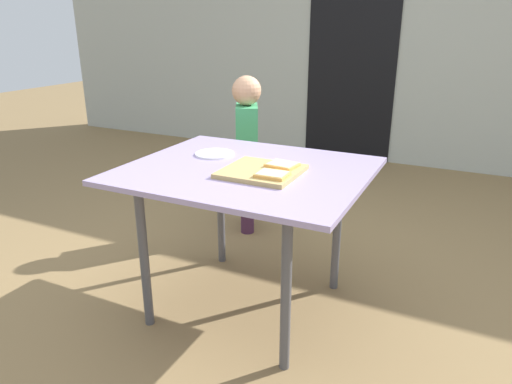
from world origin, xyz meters
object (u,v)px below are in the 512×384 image
(dining_table, at_px, (247,184))
(child_left, at_px, (247,142))
(cutting_board, at_px, (262,171))
(pizza_slice_far_right, at_px, (282,165))
(plate_white_left, at_px, (215,154))
(pizza_slice_near_right, at_px, (272,174))

(dining_table, bearing_deg, child_left, 116.87)
(cutting_board, height_order, child_left, child_left)
(pizza_slice_far_right, height_order, plate_white_left, pizza_slice_far_right)
(pizza_slice_near_right, relative_size, child_left, 0.13)
(pizza_slice_far_right, bearing_deg, plate_white_left, 165.89)
(cutting_board, distance_m, plate_white_left, 0.39)
(dining_table, bearing_deg, pizza_slice_far_right, 10.66)
(plate_white_left, bearing_deg, dining_table, -28.45)
(dining_table, relative_size, child_left, 1.05)
(cutting_board, relative_size, child_left, 0.32)
(dining_table, relative_size, plate_white_left, 5.55)
(pizza_slice_near_right, relative_size, pizza_slice_far_right, 0.93)
(pizza_slice_far_right, height_order, child_left, child_left)
(dining_table, relative_size, pizza_slice_far_right, 7.67)
(cutting_board, xyz_separation_m, pizza_slice_near_right, (0.08, -0.07, 0.02))
(child_left, bearing_deg, dining_table, -63.13)
(cutting_board, distance_m, pizza_slice_near_right, 0.11)
(pizza_slice_far_right, relative_size, plate_white_left, 0.72)
(pizza_slice_near_right, bearing_deg, pizza_slice_far_right, 96.35)
(pizza_slice_far_right, xyz_separation_m, plate_white_left, (-0.42, 0.10, -0.02))
(plate_white_left, bearing_deg, cutting_board, -27.32)
(dining_table, xyz_separation_m, pizza_slice_far_right, (0.17, 0.03, 0.10))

